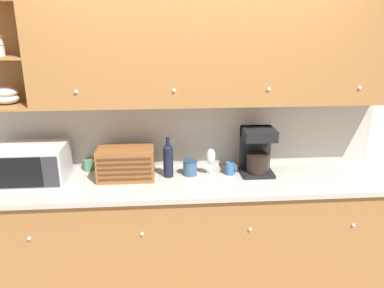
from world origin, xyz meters
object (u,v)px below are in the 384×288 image
(bread_box, at_px, (126,163))
(wine_glass, at_px, (211,157))
(wine_bottle, at_px, (168,159))
(storage_canister, at_px, (190,168))
(microwave, at_px, (33,164))
(mug_blue_second, at_px, (89,165))
(mug, at_px, (230,168))
(coffee_maker, at_px, (257,151))

(bread_box, bearing_deg, wine_glass, 0.93)
(wine_bottle, height_order, storage_canister, wine_bottle)
(microwave, height_order, wine_bottle, wine_bottle)
(mug_blue_second, distance_m, wine_bottle, 0.71)
(microwave, height_order, storage_canister, microwave)
(mug, relative_size, coffee_maker, 0.26)
(mug_blue_second, distance_m, wine_glass, 1.05)
(mug_blue_second, relative_size, coffee_maker, 0.25)
(mug_blue_second, distance_m, mug, 1.21)
(bread_box, distance_m, mug, 0.86)
(coffee_maker, bearing_deg, mug, -177.06)
(mug_blue_second, xyz_separation_m, coffee_maker, (1.41, -0.17, 0.15))
(bread_box, relative_size, wine_glass, 1.96)
(microwave, relative_size, bread_box, 1.14)
(wine_bottle, bearing_deg, coffee_maker, 1.14)
(microwave, height_order, bread_box, microwave)
(wine_glass, height_order, coffee_maker, coffee_maker)
(mug, bearing_deg, microwave, -178.93)
(storage_canister, height_order, mug, storage_canister)
(wine_bottle, bearing_deg, mug, 0.37)
(mug, bearing_deg, coffee_maker, 2.94)
(storage_canister, bearing_deg, bread_box, -176.92)
(mug_blue_second, relative_size, wine_glass, 0.42)
(microwave, distance_m, coffee_maker, 1.80)
(mug, bearing_deg, wine_glass, -179.34)
(storage_canister, xyz_separation_m, mug, (0.34, -0.01, -0.01))
(mug_blue_second, relative_size, storage_canister, 0.76)
(wine_bottle, bearing_deg, wine_glass, 0.23)
(wine_bottle, xyz_separation_m, wine_glass, (0.35, 0.00, 0.00))
(microwave, bearing_deg, coffee_maker, 1.30)
(mug_blue_second, distance_m, coffee_maker, 1.43)
(wine_bottle, bearing_deg, storage_canister, 5.77)
(wine_glass, bearing_deg, mug_blue_second, 169.74)
(wine_bottle, bearing_deg, microwave, -178.58)
(microwave, relative_size, coffee_maker, 1.31)
(mug_blue_second, bearing_deg, storage_canister, -11.16)
(microwave, height_order, coffee_maker, coffee_maker)
(microwave, bearing_deg, bread_box, 1.31)
(bread_box, height_order, coffee_maker, coffee_maker)
(mug_blue_second, height_order, storage_canister, storage_canister)
(bread_box, bearing_deg, wine_bottle, 1.65)
(mug_blue_second, relative_size, bread_box, 0.22)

